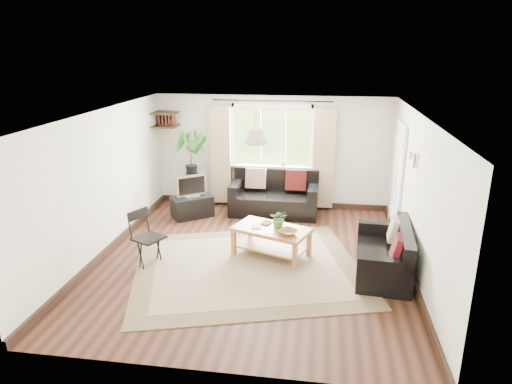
# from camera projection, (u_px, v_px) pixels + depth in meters

# --- Properties ---
(floor) EXTENTS (5.50, 5.50, 0.00)m
(floor) POSITION_uv_depth(u_px,v_px,m) (252.00, 260.00, 7.53)
(floor) COLOR black
(floor) RESTS_ON ground
(ceiling) EXTENTS (5.50, 5.50, 0.00)m
(ceiling) POSITION_uv_depth(u_px,v_px,m) (252.00, 114.00, 6.80)
(ceiling) COLOR white
(ceiling) RESTS_ON floor
(wall_back) EXTENTS (5.00, 0.02, 2.40)m
(wall_back) POSITION_uv_depth(u_px,v_px,m) (272.00, 152.00, 9.75)
(wall_back) COLOR white
(wall_back) RESTS_ON floor
(wall_front) EXTENTS (5.00, 0.02, 2.40)m
(wall_front) POSITION_uv_depth(u_px,v_px,m) (210.00, 272.00, 4.57)
(wall_front) COLOR white
(wall_front) RESTS_ON floor
(wall_left) EXTENTS (0.02, 5.50, 2.40)m
(wall_left) POSITION_uv_depth(u_px,v_px,m) (103.00, 184.00, 7.51)
(wall_left) COLOR white
(wall_left) RESTS_ON floor
(wall_right) EXTENTS (0.02, 5.50, 2.40)m
(wall_right) POSITION_uv_depth(u_px,v_px,m) (417.00, 198.00, 6.82)
(wall_right) COLOR white
(wall_right) RESTS_ON floor
(rug) EXTENTS (4.21, 3.87, 0.02)m
(rug) POSITION_uv_depth(u_px,v_px,m) (248.00, 267.00, 7.26)
(rug) COLOR beige
(rug) RESTS_ON floor
(window) EXTENTS (2.50, 0.16, 2.16)m
(window) POSITION_uv_depth(u_px,v_px,m) (272.00, 136.00, 9.61)
(window) COLOR white
(window) RESTS_ON wall_back
(door) EXTENTS (0.06, 0.96, 2.06)m
(door) POSITION_uv_depth(u_px,v_px,m) (397.00, 179.00, 8.48)
(door) COLOR silver
(door) RESTS_ON wall_right
(corner_shelf) EXTENTS (0.50, 0.50, 0.34)m
(corner_shelf) POSITION_uv_depth(u_px,v_px,m) (165.00, 119.00, 9.62)
(corner_shelf) COLOR black
(corner_shelf) RESTS_ON wall_back
(pendant_lamp) EXTENTS (0.36, 0.36, 0.54)m
(pendant_lamp) POSITION_uv_depth(u_px,v_px,m) (256.00, 132.00, 7.28)
(pendant_lamp) COLOR beige
(pendant_lamp) RESTS_ON ceiling
(wall_sconce) EXTENTS (0.12, 0.12, 0.28)m
(wall_sconce) POSITION_uv_depth(u_px,v_px,m) (413.00, 158.00, 6.94)
(wall_sconce) COLOR beige
(wall_sconce) RESTS_ON wall_right
(sofa_back) EXTENTS (1.82, 0.94, 0.85)m
(sofa_back) POSITION_uv_depth(u_px,v_px,m) (274.00, 194.00, 9.49)
(sofa_back) COLOR black
(sofa_back) RESTS_ON floor
(sofa_right) EXTENTS (1.60, 0.89, 0.73)m
(sofa_right) POSITION_uv_depth(u_px,v_px,m) (383.00, 251.00, 6.99)
(sofa_right) COLOR black
(sofa_right) RESTS_ON floor
(coffee_table) EXTENTS (1.38, 1.06, 0.50)m
(coffee_table) POSITION_uv_depth(u_px,v_px,m) (271.00, 242.00, 7.61)
(coffee_table) COLOR brown
(coffee_table) RESTS_ON floor
(table_plant) EXTENTS (0.32, 0.28, 0.32)m
(table_plant) POSITION_uv_depth(u_px,v_px,m) (279.00, 219.00, 7.48)
(table_plant) COLOR #376729
(table_plant) RESTS_ON coffee_table
(bowl) EXTENTS (0.41, 0.41, 0.07)m
(bowl) POSITION_uv_depth(u_px,v_px,m) (288.00, 232.00, 7.26)
(bowl) COLOR olive
(bowl) RESTS_ON coffee_table
(book_a) EXTENTS (0.17, 0.22, 0.02)m
(book_a) POSITION_uv_depth(u_px,v_px,m) (252.00, 226.00, 7.58)
(book_a) COLOR silver
(book_a) RESTS_ON coffee_table
(book_b) EXTENTS (0.21, 0.24, 0.02)m
(book_b) POSITION_uv_depth(u_px,v_px,m) (262.00, 222.00, 7.75)
(book_b) COLOR #523020
(book_b) RESTS_ON coffee_table
(tv_stand) EXTENTS (0.91, 0.84, 0.43)m
(tv_stand) POSITION_uv_depth(u_px,v_px,m) (192.00, 207.00, 9.38)
(tv_stand) COLOR black
(tv_stand) RESTS_ON floor
(tv) EXTENTS (0.62, 0.54, 0.47)m
(tv) POSITION_uv_depth(u_px,v_px,m) (191.00, 186.00, 9.24)
(tv) COLOR #A5A5AA
(tv) RESTS_ON tv_stand
(palm_stand) EXTENTS (0.79, 0.79, 1.67)m
(palm_stand) POSITION_uv_depth(u_px,v_px,m) (192.00, 170.00, 9.74)
(palm_stand) COLOR black
(palm_stand) RESTS_ON floor
(folding_chair) EXTENTS (0.62, 0.62, 0.90)m
(folding_chair) POSITION_uv_depth(u_px,v_px,m) (149.00, 239.00, 7.23)
(folding_chair) COLOR black
(folding_chair) RESTS_ON floor
(sill_plant) EXTENTS (0.14, 0.10, 0.27)m
(sill_plant) POSITION_uv_depth(u_px,v_px,m) (283.00, 160.00, 9.65)
(sill_plant) COLOR #2D6023
(sill_plant) RESTS_ON window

